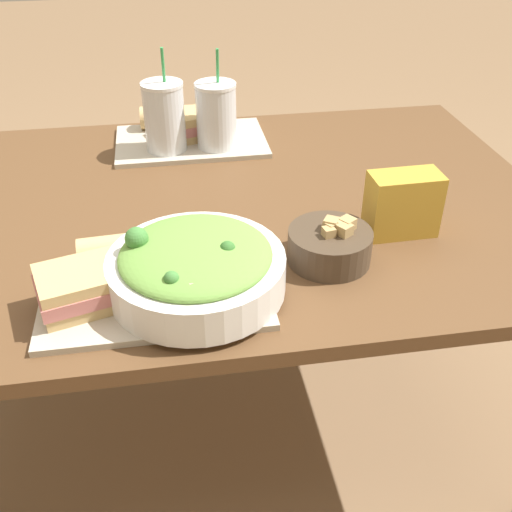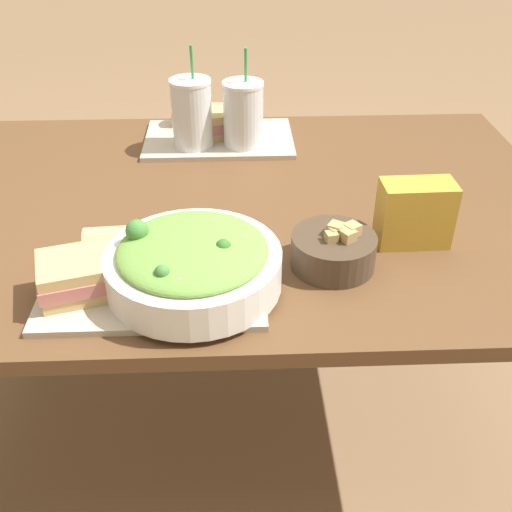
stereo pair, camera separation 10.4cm
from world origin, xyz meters
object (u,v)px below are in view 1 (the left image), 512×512
at_px(soup_bowl, 330,244).
at_px(drink_cup_red, 216,117).
at_px(baguette_far, 173,117).
at_px(baguette_near, 129,249).
at_px(chip_bag, 403,204).
at_px(salad_bowl, 196,267).
at_px(drink_cup_dark, 165,119).
at_px(sandwich_far, 190,125).
at_px(sandwich_near, 83,287).

height_order(soup_bowl, drink_cup_red, drink_cup_red).
bearing_deg(baguette_far, soup_bowl, -155.61).
height_order(baguette_near, drink_cup_red, drink_cup_red).
bearing_deg(chip_bag, salad_bowl, -163.07).
xyz_separation_m(baguette_near, drink_cup_red, (0.21, 0.49, 0.05)).
relative_size(salad_bowl, drink_cup_dark, 1.19).
bearing_deg(baguette_far, drink_cup_red, -140.09).
distance_m(sandwich_far, chip_bag, 0.64).
xyz_separation_m(drink_cup_red, chip_bag, (0.31, -0.45, -0.02)).
bearing_deg(soup_bowl, drink_cup_dark, 117.89).
relative_size(baguette_near, drink_cup_red, 0.72).
bearing_deg(drink_cup_red, sandwich_far, 132.23).
xyz_separation_m(baguette_near, drink_cup_dark, (0.08, 0.49, 0.05)).
xyz_separation_m(soup_bowl, baguette_near, (-0.36, 0.03, 0.01)).
relative_size(soup_bowl, chip_bag, 1.11).
height_order(sandwich_near, drink_cup_red, drink_cup_red).
xyz_separation_m(sandwich_near, sandwich_far, (0.22, 0.66, 0.00)).
bearing_deg(sandwich_near, baguette_near, 39.50).
distance_m(soup_bowl, sandwich_far, 0.63).
distance_m(sandwich_far, drink_cup_dark, 0.10).
relative_size(baguette_far, chip_bag, 1.22).
distance_m(soup_bowl, baguette_far, 0.70).
height_order(baguette_far, drink_cup_red, drink_cup_red).
distance_m(baguette_far, drink_cup_dark, 0.15).
relative_size(salad_bowl, drink_cup_red, 1.23).
distance_m(salad_bowl, drink_cup_red, 0.59).
bearing_deg(drink_cup_red, sandwich_near, -115.44).
bearing_deg(chip_bag, soup_bowl, -157.44).
bearing_deg(chip_bag, sandwich_far, 124.43).
distance_m(soup_bowl, drink_cup_red, 0.54).
distance_m(sandwich_near, baguette_far, 0.75).
relative_size(drink_cup_dark, drink_cup_red, 1.03).
bearing_deg(sandwich_near, sandwich_far, 55.91).
relative_size(sandwich_far, chip_bag, 1.20).
distance_m(salad_bowl, baguette_far, 0.72).
height_order(drink_cup_dark, chip_bag, drink_cup_dark).
bearing_deg(salad_bowl, drink_cup_dark, 92.68).
distance_m(salad_bowl, baguette_near, 0.15).
xyz_separation_m(sandwich_near, baguette_near, (0.07, 0.10, -0.00)).
distance_m(drink_cup_red, chip_bag, 0.54).
bearing_deg(drink_cup_dark, salad_bowl, -87.32).
bearing_deg(baguette_near, soup_bowl, -98.75).
xyz_separation_m(soup_bowl, drink_cup_red, (-0.15, 0.52, 0.05)).
relative_size(sandwich_far, baguette_far, 0.98).
height_order(drink_cup_red, chip_bag, drink_cup_red).
height_order(salad_bowl, chip_bag, chip_bag).
relative_size(sandwich_near, sandwich_far, 1.02).
relative_size(salad_bowl, baguette_far, 1.77).
bearing_deg(soup_bowl, baguette_near, 175.18).
bearing_deg(baguette_near, sandwich_far, -18.69).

